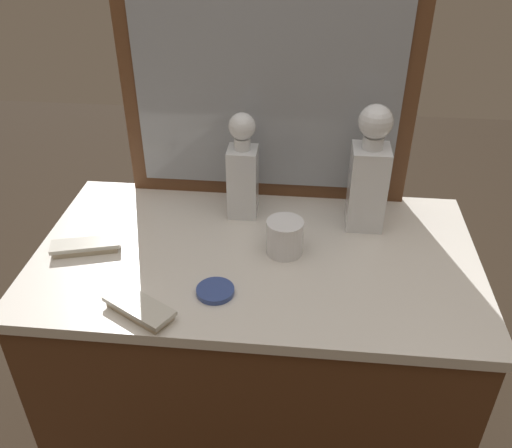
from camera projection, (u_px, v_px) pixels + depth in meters
dresser at (256, 374)px, 1.53m from camera, size 1.04×0.59×0.85m
dresser_mirror at (268, 53)px, 1.31m from camera, size 0.74×0.03×0.78m
crystal_decanter_far_right at (368, 180)px, 1.33m from camera, size 0.09×0.09×0.32m
crystal_decanter_rear at (243, 176)px, 1.38m from camera, size 0.07×0.07×0.28m
crystal_tumbler_front at (285, 238)px, 1.28m from camera, size 0.09×0.09×0.08m
silver_brush_right at (86, 246)px, 1.30m from camera, size 0.17×0.09×0.02m
silver_brush_center at (139, 308)px, 1.12m from camera, size 0.17×0.13×0.02m
porcelain_dish at (215, 291)px, 1.17m from camera, size 0.08×0.08×0.01m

